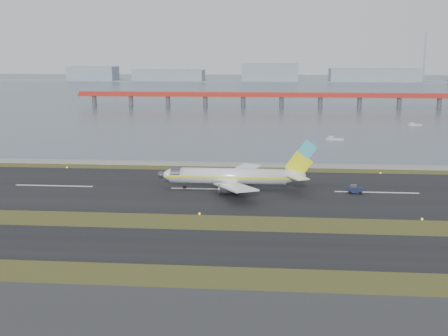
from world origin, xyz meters
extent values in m
plane|color=#324017|center=(0.00, 0.00, 0.00)|extent=(1000.00, 1000.00, 0.00)
cube|color=black|center=(0.00, -12.00, 0.05)|extent=(1000.00, 18.00, 0.10)
cube|color=black|center=(0.00, 30.00, 0.05)|extent=(1000.00, 45.00, 0.10)
cube|color=gray|center=(0.00, 60.00, 0.50)|extent=(1000.00, 2.50, 1.00)
cube|color=#465565|center=(0.00, 460.00, 0.00)|extent=(1400.00, 800.00, 1.30)
cube|color=#B1281E|center=(20.00, 250.00, 7.50)|extent=(260.00, 5.00, 1.60)
cube|color=#B1281E|center=(20.00, 250.00, 9.00)|extent=(260.00, 0.40, 1.40)
cylinder|color=#4C4C51|center=(-76.00, 250.00, 3.00)|extent=(2.80, 2.80, 7.00)
cylinder|color=#4C4C51|center=(20.00, 250.00, 3.00)|extent=(2.80, 2.80, 7.00)
cylinder|color=#4C4C51|center=(116.00, 250.00, 3.00)|extent=(2.80, 2.80, 7.00)
cube|color=#8996A2|center=(0.00, 620.00, 0.00)|extent=(1400.00, 80.00, 1.00)
cube|color=#8996A2|center=(-220.00, 620.00, 9.00)|extent=(60.00, 35.00, 18.00)
cube|color=#8996A2|center=(-120.00, 620.00, 7.00)|extent=(90.00, 35.00, 14.00)
cube|color=#8996A2|center=(10.00, 620.00, 11.00)|extent=(70.00, 35.00, 22.00)
cube|color=#8996A2|center=(140.00, 620.00, 8.00)|extent=(110.00, 35.00, 16.00)
cylinder|color=#8996A2|center=(200.00, 620.00, 30.00)|extent=(1.80, 1.80, 60.00)
cylinder|color=white|center=(4.30, 29.85, 3.50)|extent=(28.00, 3.80, 3.80)
cone|color=white|center=(-11.30, 29.85, 3.50)|extent=(3.20, 3.80, 3.80)
cone|color=white|center=(20.50, 29.85, 3.80)|extent=(5.00, 3.80, 3.80)
cube|color=#FFFC1A|center=(4.30, 27.93, 3.50)|extent=(31.00, 0.06, 0.45)
cube|color=#FFFC1A|center=(4.30, 31.77, 3.50)|extent=(31.00, 0.06, 0.45)
cube|color=white|center=(6.50, 21.35, 2.80)|extent=(11.31, 15.89, 1.66)
cube|color=white|center=(6.50, 38.35, 2.80)|extent=(11.31, 15.89, 1.66)
cylinder|color=#3B3C41|center=(4.80, 23.85, 1.60)|extent=(4.20, 2.10, 2.10)
cylinder|color=#3B3C41|center=(4.80, 35.85, 1.60)|extent=(4.20, 2.10, 2.10)
cube|color=#FFFC1A|center=(21.30, 29.85, 6.70)|extent=(6.80, 0.35, 6.85)
cube|color=#4CC1D8|center=(23.20, 29.85, 10.40)|extent=(4.85, 0.37, 4.90)
cube|color=white|center=(20.80, 26.05, 4.30)|extent=(5.64, 6.80, 0.22)
cube|color=white|center=(20.80, 33.65, 4.30)|extent=(5.64, 6.80, 0.22)
cylinder|color=black|center=(-6.70, 29.85, 0.45)|extent=(0.80, 0.28, 0.80)
cylinder|color=black|center=(5.80, 27.05, 0.55)|extent=(1.00, 0.38, 1.00)
cylinder|color=black|center=(5.80, 32.65, 0.55)|extent=(1.00, 0.38, 1.00)
cube|color=#151C3A|center=(34.73, 28.57, 0.95)|extent=(3.64, 2.45, 1.26)
cube|color=#3B3C41|center=(34.32, 28.65, 1.79)|extent=(1.72, 1.81, 0.74)
cylinder|color=black|center=(33.45, 27.95, 0.37)|extent=(0.78, 0.44, 0.74)
cylinder|color=black|center=(33.74, 29.60, 0.37)|extent=(0.78, 0.44, 0.74)
cylinder|color=black|center=(35.73, 27.54, 0.37)|extent=(0.78, 0.44, 0.74)
cylinder|color=black|center=(36.02, 29.20, 0.37)|extent=(0.78, 0.44, 0.74)
cube|color=silver|center=(38.97, 115.14, 0.38)|extent=(6.89, 2.74, 0.86)
cube|color=silver|center=(37.54, 115.28, 1.15)|extent=(2.06, 1.71, 0.86)
cube|color=silver|center=(80.86, 164.14, 0.37)|extent=(6.78, 3.43, 0.83)
cube|color=silver|center=(79.50, 163.83, 1.11)|extent=(2.14, 1.86, 0.83)
camera|label=1|loc=(14.85, -103.69, 32.50)|focal=45.00mm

